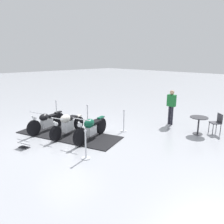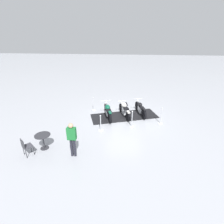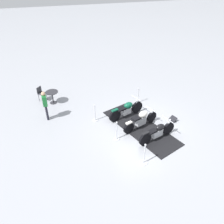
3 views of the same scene
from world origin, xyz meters
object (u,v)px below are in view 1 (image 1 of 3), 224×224
object	(u,v)px
stanchion_left_mid	(88,118)
stanchion_left_front	(57,114)
motorcycle_forest	(91,128)
cafe_table	(199,121)
stanchion_left_rear	(124,124)
motorcycle_black	(46,121)
info_placard	(24,146)
motorcycle_cream	(67,124)
stanchion_right_rear	(86,149)
bystander_person	(171,104)
cafe_chair_near_table	(217,122)

from	to	relation	value
stanchion_left_mid	stanchion_left_front	bearing A→B (deg)	109.27
motorcycle_forest	cafe_table	size ratio (longest dim) A/B	2.81
stanchion_left_rear	motorcycle_black	bearing A→B (deg)	136.39
motorcycle_forest	cafe_table	xyz separation A→B (m)	(3.80, -2.71, 0.07)
info_placard	motorcycle_forest	bearing A→B (deg)	-134.67
motorcycle_black	motorcycle_cream	bearing A→B (deg)	92.78
motorcycle_forest	info_placard	size ratio (longest dim) A/B	4.72
motorcycle_cream	stanchion_right_rear	xyz separation A→B (m)	(-0.80, -2.32, -0.17)
bystander_person	motorcycle_cream	bearing A→B (deg)	-26.54
motorcycle_forest	info_placard	distance (m)	2.58
cafe_table	cafe_chair_near_table	bearing A→B (deg)	-39.79
motorcycle_cream	stanchion_left_front	xyz separation A→B (m)	(0.87, 2.35, -0.17)
stanchion_left_mid	cafe_table	distance (m)	5.10
motorcycle_black	stanchion_left_front	world-z (taller)	stanchion_left_front
stanchion_left_mid	info_placard	distance (m)	3.47
stanchion_left_front	cafe_table	size ratio (longest dim) A/B	1.43
motorcycle_black	stanchion_left_mid	distance (m)	1.97
stanchion_left_mid	bystander_person	bearing A→B (deg)	-40.98
bystander_person	stanchion_left_mid	bearing A→B (deg)	-42.34
motorcycle_forest	stanchion_left_front	xyz separation A→B (m)	(0.48, 3.45, -0.17)
stanchion_left_rear	cafe_table	bearing A→B (deg)	-50.82
motorcycle_black	cafe_table	distance (m)	6.71
motorcycle_black	stanchion_right_rear	world-z (taller)	stanchion_right_rear
motorcycle_black	cafe_chair_near_table	distance (m)	7.52
cafe_chair_near_table	motorcycle_forest	bearing A→B (deg)	3.68
motorcycle_cream	cafe_chair_near_table	xyz separation A→B (m)	(4.82, -4.33, 0.03)
cafe_chair_near_table	bystander_person	world-z (taller)	bystander_person
stanchion_left_rear	info_placard	distance (m)	4.26
stanchion_right_rear	cafe_chair_near_table	world-z (taller)	stanchion_right_rear
motorcycle_black	bystander_person	distance (m)	5.99
stanchion_left_mid	bystander_person	world-z (taller)	bystander_person
stanchion_right_rear	bystander_person	bearing A→B (deg)	1.61
motorcycle_black	info_placard	size ratio (longest dim) A/B	4.60
stanchion_left_mid	stanchion_right_rear	size ratio (longest dim) A/B	1.05
cafe_chair_near_table	stanchion_left_mid	bearing A→B (deg)	-15.91
stanchion_left_rear	stanchion_left_mid	bearing A→B (deg)	109.27
stanchion_right_rear	cafe_chair_near_table	xyz separation A→B (m)	(5.61, -2.01, 0.21)
stanchion_left_mid	stanchion_left_front	distance (m)	1.93
stanchion_left_mid	stanchion_left_front	size ratio (longest dim) A/B	0.97
motorcycle_forest	stanchion_left_mid	bearing A→B (deg)	-141.87
info_placard	cafe_table	xyz separation A→B (m)	(6.09, -3.80, 0.50)
cafe_chair_near_table	motorcycle_black	bearing A→B (deg)	-6.51
bystander_person	stanchion_left_rear	bearing A→B (deg)	-20.90
stanchion_left_mid	bystander_person	xyz separation A→B (m)	(3.10, -2.69, 0.66)
info_placard	cafe_table	bearing A→B (deg)	-141.19
motorcycle_black	stanchion_left_rear	world-z (taller)	same
motorcycle_cream	stanchion_right_rear	distance (m)	2.46
motorcycle_cream	stanchion_left_rear	distance (m)	2.51
stanchion_left_mid	stanchion_right_rear	xyz separation A→B (m)	(-2.30, -2.85, -0.04)
motorcycle_cream	stanchion_left_front	bearing A→B (deg)	-130.25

